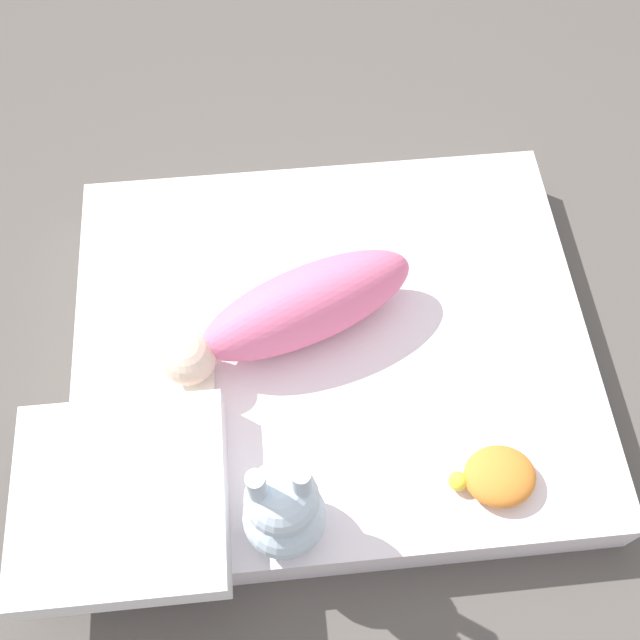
# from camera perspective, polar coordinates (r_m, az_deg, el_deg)

# --- Properties ---
(ground_plane) EXTENTS (12.00, 12.00, 0.00)m
(ground_plane) POSITION_cam_1_polar(r_m,az_deg,el_deg) (1.73, 0.82, -3.26)
(ground_plane) COLOR #514C47
(bed_mattress) EXTENTS (1.11, 0.94, 0.13)m
(bed_mattress) POSITION_cam_1_polar(r_m,az_deg,el_deg) (1.67, 0.85, -2.32)
(bed_mattress) COLOR white
(bed_mattress) RESTS_ON ground_plane
(burp_cloth) EXTENTS (0.20, 0.21, 0.02)m
(burp_cloth) POSITION_cam_1_polar(r_m,az_deg,el_deg) (1.60, -11.56, -3.40)
(burp_cloth) COLOR white
(burp_cloth) RESTS_ON bed_mattress
(swaddled_baby) EXTENTS (0.55, 0.31, 0.18)m
(swaddled_baby) POSITION_cam_1_polar(r_m,az_deg,el_deg) (1.54, -1.87, 0.76)
(swaddled_baby) COLOR pink
(swaddled_baby) RESTS_ON bed_mattress
(pillow) EXTENTS (0.39, 0.37, 0.10)m
(pillow) POSITION_cam_1_polar(r_m,az_deg,el_deg) (1.48, -14.82, -13.14)
(pillow) COLOR white
(pillow) RESTS_ON bed_mattress
(bunny_plush) EXTENTS (0.15, 0.15, 0.32)m
(bunny_plush) POSITION_cam_1_polar(r_m,az_deg,el_deg) (1.35, -2.80, -14.21)
(bunny_plush) COLOR silver
(bunny_plush) RESTS_ON bed_mattress
(turtle_plush) EXTENTS (0.17, 0.12, 0.06)m
(turtle_plush) POSITION_cam_1_polar(r_m,az_deg,el_deg) (1.50, 13.40, -11.52)
(turtle_plush) COLOR orange
(turtle_plush) RESTS_ON bed_mattress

